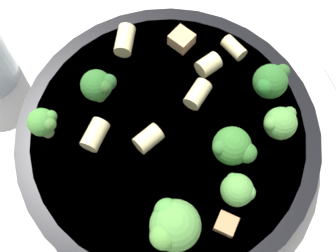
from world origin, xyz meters
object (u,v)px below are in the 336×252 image
Objects in this scene: rigatoni_2 at (208,65)px; rigatoni_0 at (148,139)px; rigatoni_1 at (95,135)px; broccoli_floret_6 at (233,147)px; broccoli_floret_5 at (238,190)px; rigatoni_4 at (234,48)px; broccoli_floret_1 at (44,123)px; chicken_chunk_0 at (226,224)px; rigatoni_3 at (198,94)px; broccoli_floret_4 at (98,86)px; broccoli_floret_3 at (270,82)px; chicken_chunk_1 at (182,39)px; pasta_bowl at (168,136)px; broccoli_floret_2 at (280,123)px; broccoli_floret_0 at (173,225)px; rigatoni_5 at (125,40)px.

rigatoni_0 is at bearing 156.42° from rigatoni_2.
broccoli_floret_6 is at bearing -84.96° from rigatoni_1.
broccoli_floret_5 is 0.15m from rigatoni_4.
chicken_chunk_0 is (-0.05, -0.17, -0.02)m from broccoli_floret_1.
rigatoni_0 is 0.06m from rigatoni_3.
rigatoni_1 is (-0.01, 0.05, 0.00)m from rigatoni_0.
rigatoni_4 is at bearing 7.22° from chicken_chunk_0.
broccoli_floret_3 is at bearing -75.15° from broccoli_floret_4.
chicken_chunk_1 is (0.04, 0.09, -0.01)m from broccoli_floret_3.
broccoli_floret_4 is 0.09m from rigatoni_3.
broccoli_floret_6 reaches higher than broccoli_floret_5.
broccoli_floret_2 is (0.02, -0.10, 0.03)m from pasta_bowl.
chicken_chunk_0 is at bearing -163.71° from rigatoni_2.
rigatoni_0 and rigatoni_2 have the same top height.
rigatoni_0 is at bearing 152.59° from rigatoni_4.
broccoli_floret_5 is (-0.02, -0.17, -0.00)m from broccoli_floret_1.
broccoli_floret_0 is 1.97× the size of rigatoni_0.
chicken_chunk_0 is at bearing 173.00° from broccoli_floret_3.
broccoli_floret_4 reaches higher than rigatoni_5.
broccoli_floret_4 reaches higher than rigatoni_2.
rigatoni_1 is at bearing 79.36° from broccoli_floret_5.
broccoli_floret_2 is 1.97× the size of chicken_chunk_0.
broccoli_floret_3 reaches higher than rigatoni_2.
broccoli_floret_3 reaches higher than rigatoni_0.
rigatoni_1 is 0.10m from rigatoni_3.
broccoli_floret_5 reaches higher than rigatoni_1.
broccoli_floret_1 is at bearing 129.94° from rigatoni_4.
broccoli_floret_2 is (0.05, -0.20, -0.00)m from broccoli_floret_1.
broccoli_floret_5 is 0.13m from rigatoni_2.
broccoli_floret_5 is 1.32× the size of rigatoni_4.
rigatoni_4 is at bearing -81.30° from rigatoni_5.
rigatoni_0 is at bearing -153.65° from rigatoni_5.
chicken_chunk_1 is (-0.00, 0.05, 0.00)m from rigatoni_4.
pasta_bowl is 0.11m from rigatoni_4.
rigatoni_3 is at bearing 2.08° from broccoli_floret_0.
chicken_chunk_1 is (0.01, -0.05, -0.00)m from rigatoni_5.
broccoli_floret_4 reaches higher than rigatoni_3.
broccoli_floret_3 is at bearing -135.40° from rigatoni_4.
broccoli_floret_2 is 1.21× the size of rigatoni_1.
rigatoni_5 is (0.13, 0.13, -0.01)m from broccoli_floret_5.
broccoli_floret_4 is at bearing 124.80° from rigatoni_4.
rigatoni_0 is (-0.01, 0.01, 0.02)m from pasta_bowl.
broccoli_floret_5 is (-0.11, 0.01, -0.00)m from broccoli_floret_3.
chicken_chunk_1 is at bearing 31.94° from broccoli_floret_6.
rigatoni_4 is 0.05m from chicken_chunk_1.
chicken_chunk_0 is at bearing -140.36° from rigatoni_5.
rigatoni_0 is (0.01, -0.09, -0.01)m from broccoli_floret_1.
rigatoni_0 is 0.79× the size of rigatoni_5.
pasta_bowl is 10.70× the size of rigatoni_3.
broccoli_floret_2 is at bearing -124.90° from rigatoni_2.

